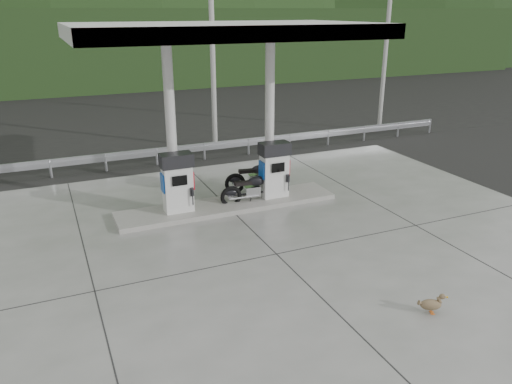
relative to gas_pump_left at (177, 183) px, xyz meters
name	(u,v)px	position (x,y,z in m)	size (l,w,h in m)	color
ground	(261,239)	(1.60, -2.50, -1.07)	(160.00, 160.00, 0.00)	black
forecourt_apron	(261,239)	(1.60, -2.50, -1.06)	(18.00, 14.00, 0.02)	slate
pump_island	(228,205)	(1.60, 0.00, -0.98)	(7.00, 1.40, 0.15)	gray
gas_pump_left	(177,183)	(0.00, 0.00, 0.00)	(0.95, 0.55, 1.80)	silver
gas_pump_right	(274,170)	(3.20, 0.00, 0.00)	(0.95, 0.55, 1.80)	silver
canopy_column_left	(171,127)	(0.00, 0.40, 1.60)	(0.30, 0.30, 5.00)	silver
canopy_column_right	(270,118)	(3.20, 0.40, 1.60)	(0.30, 0.30, 5.00)	silver
canopy_roof	(225,30)	(1.60, 0.00, 4.30)	(8.50, 5.00, 0.40)	silver
guardrail	(181,145)	(1.60, 5.50, -0.36)	(26.00, 0.16, 1.42)	#9C9EA3
road	(161,142)	(1.60, 9.00, -1.07)	(60.00, 7.00, 0.01)	black
utility_pole_b	(213,57)	(3.60, 7.00, 2.93)	(0.22, 0.22, 8.00)	#959690
utility_pole_c	(386,51)	(12.60, 7.00, 2.93)	(0.22, 0.22, 8.00)	#959690
tree_band	(102,49)	(1.60, 27.50, 1.93)	(80.00, 6.00, 6.00)	black
forested_hills	(74,57)	(1.60, 57.50, -1.07)	(100.00, 40.00, 140.00)	black
motorcycle_left	(254,189)	(2.47, -0.01, -0.56)	(2.08, 0.66, 0.99)	black
motorcycle_right	(257,177)	(3.05, 1.03, -0.55)	(2.13, 0.67, 1.01)	black
duck	(431,305)	(3.35, -7.15, -0.86)	(0.54, 0.15, 0.39)	brown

